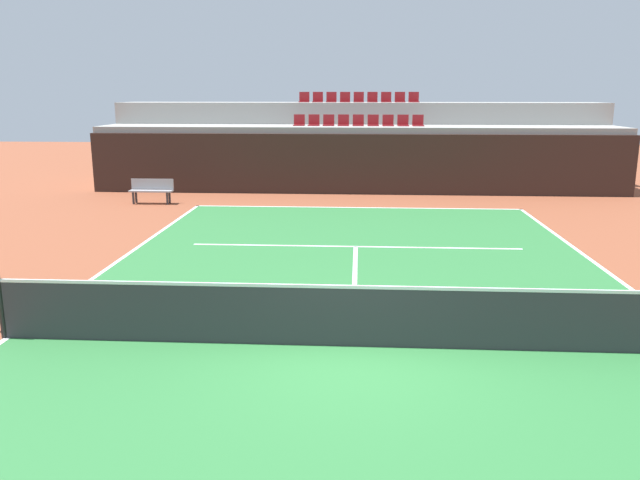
% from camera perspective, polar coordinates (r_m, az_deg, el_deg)
% --- Properties ---
extents(ground_plane, '(80.00, 80.00, 0.00)m').
position_cam_1_polar(ground_plane, '(9.76, 2.99, -9.62)').
color(ground_plane, brown).
extents(court_surface, '(11.00, 24.00, 0.01)m').
position_cam_1_polar(court_surface, '(9.76, 2.99, -9.60)').
color(court_surface, '#2D7238').
rests_on(court_surface, ground_plane).
extents(baseline_far, '(11.00, 0.10, 0.00)m').
position_cam_1_polar(baseline_far, '(21.29, 3.35, 2.95)').
color(baseline_far, white).
rests_on(baseline_far, court_surface).
extents(sideline_left, '(0.10, 24.00, 0.00)m').
position_cam_1_polar(sideline_left, '(11.20, -26.42, -7.92)').
color(sideline_left, white).
rests_on(sideline_left, court_surface).
extents(service_line_far, '(8.26, 0.10, 0.00)m').
position_cam_1_polar(service_line_far, '(15.86, 3.25, -0.60)').
color(service_line_far, white).
rests_on(service_line_far, court_surface).
extents(centre_service_line, '(0.10, 6.40, 0.00)m').
position_cam_1_polar(centre_service_line, '(12.77, 3.15, -4.01)').
color(centre_service_line, white).
rests_on(centre_service_line, court_surface).
extents(back_wall, '(20.57, 0.30, 2.27)m').
position_cam_1_polar(back_wall, '(24.15, 3.42, 6.86)').
color(back_wall, black).
rests_on(back_wall, ground_plane).
extents(stands_tier_lower, '(20.57, 2.40, 2.51)m').
position_cam_1_polar(stands_tier_lower, '(25.48, 3.44, 7.45)').
color(stands_tier_lower, '#9E9E99').
rests_on(stands_tier_lower, ground_plane).
extents(stands_tier_upper, '(20.57, 2.40, 3.39)m').
position_cam_1_polar(stands_tier_upper, '(27.83, 3.47, 8.84)').
color(stands_tier_upper, '#9E9E99').
rests_on(stands_tier_upper, ground_plane).
extents(seating_row_lower, '(5.16, 0.44, 0.44)m').
position_cam_1_polar(seating_row_lower, '(25.47, 3.48, 10.56)').
color(seating_row_lower, maroon).
rests_on(seating_row_lower, stands_tier_lower).
extents(seating_row_upper, '(5.16, 0.44, 0.44)m').
position_cam_1_polar(seating_row_upper, '(27.85, 3.52, 12.59)').
color(seating_row_upper, maroon).
rests_on(seating_row_upper, stands_tier_upper).
extents(tennis_net, '(11.08, 0.08, 1.07)m').
position_cam_1_polar(tennis_net, '(9.58, 3.02, -6.82)').
color(tennis_net, black).
rests_on(tennis_net, court_surface).
extents(player_bench, '(1.50, 0.40, 0.85)m').
position_cam_1_polar(player_bench, '(22.84, -14.99, 4.48)').
color(player_bench, '#99999E').
rests_on(player_bench, ground_plane).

